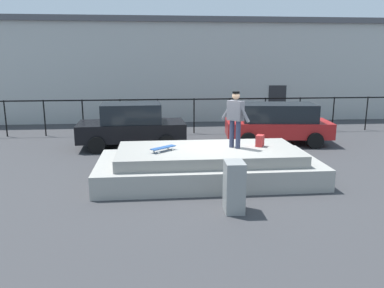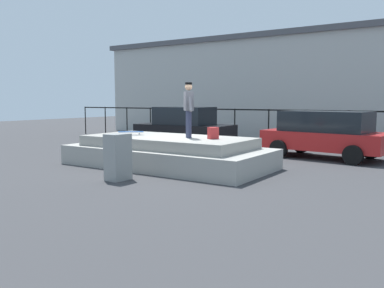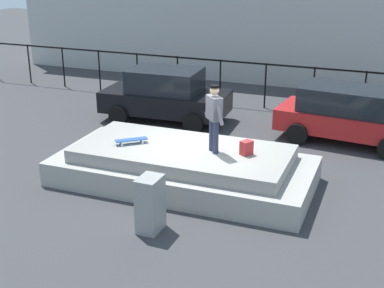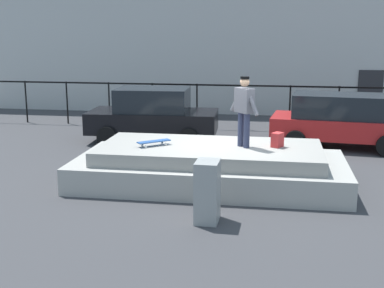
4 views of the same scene
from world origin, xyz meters
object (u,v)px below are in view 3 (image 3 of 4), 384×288
(skateboarder, at_px, (214,114))
(utility_box, at_px, (150,204))
(skateboard, at_px, (131,140))
(car_red_hatchback_mid, at_px, (351,114))
(backpack, at_px, (246,148))
(car_black_sedan_near, at_px, (165,95))

(skateboarder, distance_m, utility_box, 2.84)
(skateboard, distance_m, car_red_hatchback_mid, 6.80)
(skateboarder, bearing_deg, backpack, 8.17)
(car_black_sedan_near, xyz_separation_m, utility_box, (2.73, -6.94, -0.29))
(car_black_sedan_near, bearing_deg, backpack, -47.13)
(skateboarder, xyz_separation_m, skateboard, (-2.10, -0.23, -0.86))
(car_black_sedan_near, height_order, utility_box, car_black_sedan_near)
(car_black_sedan_near, bearing_deg, car_red_hatchback_mid, 0.65)
(car_black_sedan_near, bearing_deg, utility_box, -68.51)
(skateboard, distance_m, car_black_sedan_near, 4.83)
(car_red_hatchback_mid, relative_size, utility_box, 3.69)
(skateboarder, height_order, skateboard, skateboarder)
(backpack, bearing_deg, skateboard, 126.95)
(skateboarder, distance_m, backpack, 1.12)
(skateboard, bearing_deg, skateboarder, 6.26)
(skateboard, height_order, car_black_sedan_near, car_black_sedan_near)
(skateboarder, height_order, backpack, skateboarder)
(backpack, height_order, utility_box, backpack)
(backpack, distance_m, car_red_hatchback_mid, 4.84)
(skateboard, height_order, utility_box, utility_box)
(car_black_sedan_near, bearing_deg, skateboard, -76.19)
(skateboard, distance_m, utility_box, 2.78)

